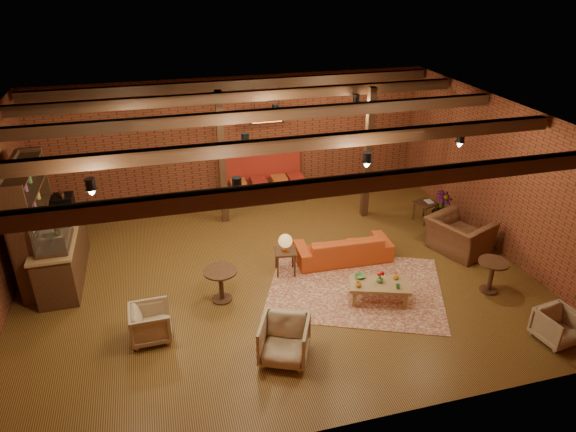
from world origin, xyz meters
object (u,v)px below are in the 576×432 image
object	(u,v)px
sofa	(343,247)
coffee_table	(379,285)
armchair_a	(150,322)
armchair_b	(284,338)
side_table_book	(426,204)
round_table_left	(221,280)
side_table_lamp	(285,244)
armchair_right	(460,230)
round_table_right	(492,271)
plant_tall	(447,176)
armchair_far	(558,325)

from	to	relation	value
sofa	coffee_table	distance (m)	1.56
armchair_a	armchair_b	xyz separation A→B (m)	(2.04, -1.06, 0.05)
armchair_a	side_table_book	distance (m)	7.12
coffee_table	side_table_book	bearing A→B (deg)	48.33
sofa	round_table_left	world-z (taller)	round_table_left
sofa	side_table_lamp	size ratio (longest dim) A/B	2.28
side_table_book	coffee_table	bearing A→B (deg)	-131.67
coffee_table	armchair_right	world-z (taller)	armchair_right
coffee_table	armchair_a	size ratio (longest dim) A/B	1.84
round_table_right	plant_tall	world-z (taller)	plant_tall
coffee_table	armchair_a	distance (m)	4.14
coffee_table	round_table_left	distance (m)	2.94
armchair_a	armchair_far	xyz separation A→B (m)	(6.55, -1.83, -0.02)
coffee_table	round_table_left	world-z (taller)	round_table_left
coffee_table	armchair_b	size ratio (longest dim) A/B	1.59
armchair_far	plant_tall	xyz separation A→B (m)	(0.33, 4.30, 0.94)
armchair_right	round_table_right	size ratio (longest dim) A/B	1.81
sofa	round_table_right	bearing A→B (deg)	143.72
armchair_right	armchair_b	bearing A→B (deg)	94.80
round_table_right	plant_tall	bearing A→B (deg)	78.92
armchair_a	round_table_right	bearing A→B (deg)	-93.97
round_table_left	armchair_b	world-z (taller)	armchair_b
armchair_b	armchair_right	world-z (taller)	armchair_right
round_table_left	plant_tall	distance (m)	5.88
armchair_far	armchair_b	bearing A→B (deg)	161.96
side_table_lamp	armchair_a	distance (m)	3.04
round_table_right	armchair_far	bearing A→B (deg)	-82.11
sofa	armchair_right	size ratio (longest dim) A/B	1.68
side_table_book	armchair_far	size ratio (longest dim) A/B	0.92
side_table_lamp	armchair_right	size ratio (longest dim) A/B	0.74
coffee_table	armchair_b	distance (m)	2.34
sofa	round_table_right	xyz separation A→B (m)	(2.33, -1.83, 0.15)
round_table_left	sofa	bearing A→B (deg)	15.97
round_table_left	armchair_right	bearing A→B (deg)	4.88
side_table_lamp	armchair_right	xyz separation A→B (m)	(3.86, -0.14, -0.15)
armchair_a	round_table_right	world-z (taller)	armchair_a
side_table_book	armchair_right	bearing A→B (deg)	-90.30
round_table_left	armchair_far	xyz separation A→B (m)	(5.25, -2.60, -0.13)
coffee_table	side_table_lamp	xyz separation A→B (m)	(-1.44, 1.38, 0.33)
armchair_far	plant_tall	bearing A→B (deg)	77.38
side_table_book	armchair_far	bearing A→B (deg)	-90.24
side_table_lamp	plant_tall	distance (m)	4.36
side_table_book	armchair_a	bearing A→B (deg)	-157.48
sofa	armchair_b	world-z (taller)	armchair_b
armchair_right	armchair_far	bearing A→B (deg)	157.87
coffee_table	armchair_right	xyz separation A→B (m)	(2.43, 1.23, 0.18)
armchair_b	side_table_book	xyz separation A→B (m)	(4.53, 3.78, 0.08)
armchair_far	sofa	bearing A→B (deg)	118.67
sofa	side_table_lamp	distance (m)	1.38
coffee_table	round_table_left	bearing A→B (deg)	164.55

